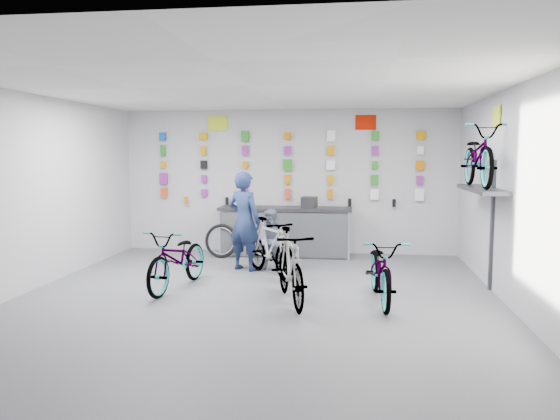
# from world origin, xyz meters

# --- Properties ---
(floor) EXTENTS (8.00, 8.00, 0.00)m
(floor) POSITION_xyz_m (0.00, 0.00, 0.00)
(floor) COLOR #4B4B50
(floor) RESTS_ON ground
(ceiling) EXTENTS (8.00, 8.00, 0.00)m
(ceiling) POSITION_xyz_m (0.00, 0.00, 3.00)
(ceiling) COLOR white
(ceiling) RESTS_ON wall_back
(wall_back) EXTENTS (7.00, 0.00, 7.00)m
(wall_back) POSITION_xyz_m (0.00, 4.00, 1.50)
(wall_back) COLOR #BBBBBE
(wall_back) RESTS_ON floor
(wall_front) EXTENTS (7.00, 0.00, 7.00)m
(wall_front) POSITION_xyz_m (0.00, -4.00, 1.50)
(wall_front) COLOR #BBBBBE
(wall_front) RESTS_ON floor
(wall_left) EXTENTS (0.00, 8.00, 8.00)m
(wall_left) POSITION_xyz_m (-3.50, 0.00, 1.50)
(wall_left) COLOR #BBBBBE
(wall_left) RESTS_ON floor
(wall_right) EXTENTS (0.00, 8.00, 8.00)m
(wall_right) POSITION_xyz_m (3.50, 0.00, 1.50)
(wall_right) COLOR #BBBBBE
(wall_right) RESTS_ON floor
(counter) EXTENTS (2.70, 0.66, 1.00)m
(counter) POSITION_xyz_m (0.00, 3.54, 0.49)
(counter) COLOR black
(counter) RESTS_ON floor
(merch_wall) EXTENTS (5.58, 0.08, 1.56)m
(merch_wall) POSITION_xyz_m (0.13, 3.93, 1.80)
(merch_wall) COLOR #DF451B
(merch_wall) RESTS_ON wall_back
(wall_bracket) EXTENTS (0.39, 1.90, 2.00)m
(wall_bracket) POSITION_xyz_m (3.33, 1.20, 1.46)
(wall_bracket) COLOR #333338
(wall_bracket) RESTS_ON wall_right
(sign_left) EXTENTS (0.42, 0.02, 0.30)m
(sign_left) POSITION_xyz_m (-1.50, 3.98, 2.72)
(sign_left) COLOR #D4E728
(sign_left) RESTS_ON wall_back
(sign_right) EXTENTS (0.42, 0.02, 0.30)m
(sign_right) POSITION_xyz_m (1.60, 3.98, 2.72)
(sign_right) COLOR #C01702
(sign_right) RESTS_ON wall_back
(sign_side) EXTENTS (0.02, 0.40, 0.30)m
(sign_side) POSITION_xyz_m (3.48, 1.20, 2.65)
(sign_side) COLOR #D4E728
(sign_side) RESTS_ON wall_right
(bike_left) EXTENTS (0.91, 1.89, 0.95)m
(bike_left) POSITION_xyz_m (-1.30, 0.61, 0.48)
(bike_left) COLOR gray
(bike_left) RESTS_ON floor
(bike_center) EXTENTS (0.99, 1.81, 1.05)m
(bike_center) POSITION_xyz_m (0.52, 0.03, 0.52)
(bike_center) COLOR gray
(bike_center) RESTS_ON floor
(bike_right) EXTENTS (0.77, 1.82, 0.93)m
(bike_right) POSITION_xyz_m (1.78, 0.25, 0.47)
(bike_right) COLOR gray
(bike_right) RESTS_ON floor
(bike_service) EXTENTS (1.36, 1.61, 1.00)m
(bike_service) POSITION_xyz_m (-0.02, 1.65, 0.50)
(bike_service) COLOR gray
(bike_service) RESTS_ON floor
(bike_wall) EXTENTS (0.63, 1.80, 0.95)m
(bike_wall) POSITION_xyz_m (3.25, 1.20, 2.05)
(bike_wall) COLOR gray
(bike_wall) RESTS_ON wall_bracket
(clerk) EXTENTS (0.77, 0.65, 1.78)m
(clerk) POSITION_xyz_m (-0.56, 2.09, 0.89)
(clerk) COLOR navy
(clerk) RESTS_ON floor
(customer) EXTENTS (0.62, 0.53, 1.12)m
(customer) POSITION_xyz_m (-0.03, 1.99, 0.56)
(customer) COLOR slate
(customer) RESTS_ON floor
(spare_wheel) EXTENTS (0.70, 0.23, 0.69)m
(spare_wheel) POSITION_xyz_m (-1.25, 3.17, 0.34)
(spare_wheel) COLOR black
(spare_wheel) RESTS_ON floor
(register) EXTENTS (0.33, 0.34, 0.22)m
(register) POSITION_xyz_m (0.49, 3.55, 1.11)
(register) COLOR black
(register) RESTS_ON counter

